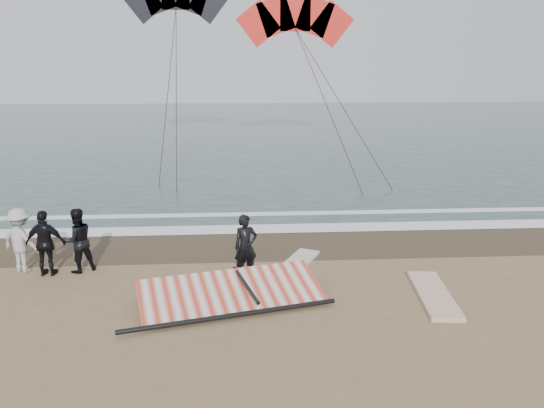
% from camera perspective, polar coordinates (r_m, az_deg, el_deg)
% --- Properties ---
extents(ground, '(120.00, 120.00, 0.00)m').
position_cam_1_polar(ground, '(11.17, 0.14, -11.98)').
color(ground, '#8C704C').
rests_on(ground, ground).
extents(sea, '(120.00, 54.00, 0.02)m').
position_cam_1_polar(sea, '(43.24, -2.77, 8.21)').
color(sea, '#233838').
rests_on(sea, ground).
extents(wet_sand, '(120.00, 2.80, 0.01)m').
position_cam_1_polar(wet_sand, '(15.31, -0.97, -4.34)').
color(wet_sand, '#4C3D2B').
rests_on(wet_sand, ground).
extents(foam_near, '(120.00, 0.90, 0.01)m').
position_cam_1_polar(foam_near, '(16.63, -1.20, -2.68)').
color(foam_near, white).
rests_on(foam_near, sea).
extents(foam_far, '(120.00, 0.45, 0.01)m').
position_cam_1_polar(foam_far, '(18.26, -1.43, -1.07)').
color(foam_far, white).
rests_on(foam_far, sea).
extents(man_main, '(0.66, 0.52, 1.57)m').
position_cam_1_polar(man_main, '(12.79, -2.84, -4.59)').
color(man_main, black).
rests_on(man_main, ground).
extents(board_white, '(0.96, 2.54, 0.10)m').
position_cam_1_polar(board_white, '(12.55, 17.00, -9.29)').
color(board_white, silver).
rests_on(board_white, ground).
extents(board_cream, '(1.51, 2.18, 0.09)m').
position_cam_1_polar(board_cream, '(13.74, 2.54, -6.49)').
color(board_cream, beige).
rests_on(board_cream, ground).
extents(trio_cluster, '(2.51, 1.08, 1.64)m').
position_cam_1_polar(trio_cluster, '(14.21, -23.18, -3.68)').
color(trio_cluster, black).
rests_on(trio_cluster, ground).
extents(sail_rig, '(4.42, 2.63, 0.51)m').
position_cam_1_polar(sail_rig, '(11.78, -4.68, -9.50)').
color(sail_rig, black).
rests_on(sail_rig, ground).
extents(kite_red, '(7.77, 6.40, 14.45)m').
position_cam_1_polar(kite_red, '(32.68, 2.54, 18.78)').
color(kite_red, red).
rests_on(kite_red, ground).
extents(kite_dark, '(6.89, 5.95, 14.28)m').
position_cam_1_polar(kite_dark, '(32.91, -10.32, 20.67)').
color(kite_dark, black).
rests_on(kite_dark, ground).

